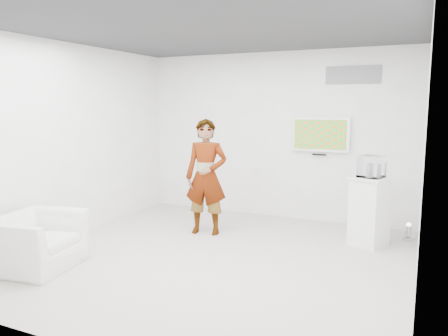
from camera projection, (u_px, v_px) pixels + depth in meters
The scene contains 10 objects.
room at pixel (215, 148), 5.72m from camera, with size 5.01×5.01×3.00m.
tv at pixel (320, 134), 7.57m from camera, with size 1.00×0.08×0.60m, color silver.
logo_decal at pixel (353, 75), 7.25m from camera, with size 0.90×0.02×0.30m, color slate.
person at pixel (206, 177), 6.95m from camera, with size 0.67×0.44×1.84m, color white.
armchair at pixel (36, 241), 5.54m from camera, with size 1.05×0.91×0.68m, color white.
pedestal at pixel (369, 212), 6.39m from camera, with size 0.49×0.49×1.02m, color white.
floor_uplight at pixel (408, 232), 6.68m from camera, with size 0.17×0.17×0.26m, color silver.
vitrine at pixel (372, 167), 6.29m from camera, with size 0.31×0.31×0.31m, color white.
console at pixel (371, 170), 6.30m from camera, with size 0.05×0.15×0.21m, color white.
wii_remote at pixel (224, 130), 6.93m from camera, with size 0.03×0.13×0.03m, color white.
Camera 1 is at (2.49, -5.13, 2.06)m, focal length 35.00 mm.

